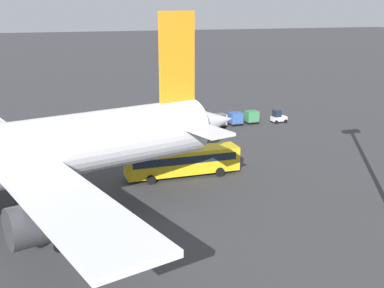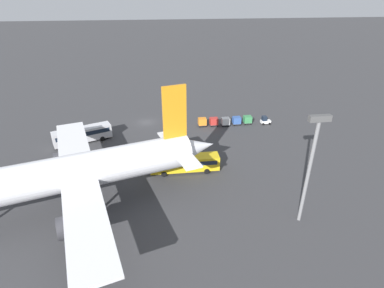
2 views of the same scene
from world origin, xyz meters
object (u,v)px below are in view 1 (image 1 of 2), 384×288
baggage_tug (278,117)px  cargo_cart_blue (236,118)px  cargo_cart_orange (183,122)px  shuttle_bus_far (182,160)px  cargo_cart_green (252,116)px  worker_person (124,118)px  airplane (2,158)px  cargo_cart_white (219,120)px  cargo_cart_red (201,121)px

baggage_tug → cargo_cart_blue: 7.21m
cargo_cart_orange → shuttle_bus_far: bearing=71.5°
cargo_cart_green → cargo_cart_orange: bearing=-0.7°
cargo_cart_orange → baggage_tug: bearing=177.0°
cargo_cart_blue → cargo_cart_orange: 8.55m
baggage_tug → worker_person: size_ratio=1.40×
shuttle_bus_far → worker_person: size_ratio=7.23×
airplane → cargo_cart_white: airplane is taller
cargo_cart_white → cargo_cart_orange: bearing=-5.4°
cargo_cart_green → cargo_cart_orange: size_ratio=1.00×
airplane → cargo_cart_white: size_ratio=22.37×
baggage_tug → cargo_cart_red: (12.89, -0.63, 0.25)m
cargo_cart_red → cargo_cart_blue: bearing=178.7°
cargo_cart_green → cargo_cart_blue: bearing=3.5°
cargo_cart_blue → cargo_cart_green: bearing=-176.5°
airplane → cargo_cart_blue: airplane is taller
airplane → worker_person: 39.44m
cargo_cart_green → baggage_tug: bearing=171.1°
shuttle_bus_far → cargo_cart_blue: 24.73m
cargo_cart_white → cargo_cart_orange: size_ratio=1.00×
cargo_cart_blue → cargo_cart_white: same height
cargo_cart_green → cargo_cart_orange: 11.39m
cargo_cart_blue → cargo_cart_red: size_ratio=1.00×
airplane → baggage_tug: 49.13m
worker_person → cargo_cart_green: size_ratio=0.84×
cargo_cart_blue → cargo_cart_red: bearing=-1.3°
cargo_cart_blue → cargo_cart_red: 5.70m
shuttle_bus_far → cargo_cart_blue: bearing=-127.1°
cargo_cart_red → cargo_cart_orange: (2.85, -0.19, 0.00)m
baggage_tug → shuttle_bus_far: bearing=38.9°
baggage_tug → cargo_cart_green: (4.34, -0.68, 0.25)m
cargo_cart_green → cargo_cart_blue: same height
cargo_cart_blue → cargo_cart_white: 2.86m
baggage_tug → worker_person: (23.51, -7.43, -0.07)m
worker_person → airplane: bearing=65.0°
baggage_tug → worker_person: bearing=-19.0°
shuttle_bus_far → cargo_cart_white: shuttle_bus_far is taller
worker_person → cargo_cart_white: bearing=152.1°
cargo_cart_white → cargo_cart_orange: 5.72m
airplane → baggage_tug: (-40.03, -27.92, -5.68)m
cargo_cart_green → cargo_cart_orange: (11.39, -0.14, 0.00)m
cargo_cart_blue → cargo_cart_orange: bearing=-2.1°
baggage_tug → cargo_cart_white: bearing=-3.1°
cargo_cart_white → shuttle_bus_far: bearing=57.5°
baggage_tug → cargo_cart_blue: size_ratio=1.18×
baggage_tug → cargo_cart_green: baggage_tug is taller
cargo_cart_orange → cargo_cart_blue: bearing=177.9°
baggage_tug → cargo_cart_green: 4.40m
cargo_cart_blue → airplane: bearing=40.9°
shuttle_bus_far → cargo_cart_red: 21.82m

